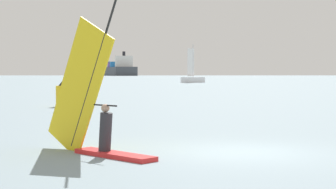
{
  "coord_description": "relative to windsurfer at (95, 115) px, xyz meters",
  "views": [
    {
      "loc": [
        -3.73,
        -14.37,
        2.13
      ],
      "look_at": [
        -1.88,
        1.76,
        1.52
      ],
      "focal_mm": 58.0,
      "sensor_mm": 36.0,
      "label": 1
    }
  ],
  "objects": [
    {
      "name": "ground_plane",
      "position": [
        4.03,
        -0.13,
        -1.03
      ],
      "size": [
        4000.0,
        4000.0,
        0.0
      ],
      "primitive_type": "plane",
      "color": "gray"
    },
    {
      "name": "windsurfer",
      "position": [
        0.0,
        0.0,
        0.0
      ],
      "size": [
        2.95,
        3.47,
        4.28
      ],
      "rotation": [
        0.0,
        0.0,
        5.41
      ],
      "color": "red",
      "rests_on": "ground_plane"
    },
    {
      "name": "cargo_ship",
      "position": [
        15.48,
        810.14,
        7.81
      ],
      "size": [
        53.41,
        203.54,
        33.41
      ],
      "rotation": [
        0.0,
        0.0,
        1.69
      ],
      "color": "#3F444C",
      "rests_on": "ground_plane"
    },
    {
      "name": "distant_headland",
      "position": [
        79.83,
        1328.5,
        17.95
      ],
      "size": [
        1127.22,
        661.96,
        37.97
      ],
      "primitive_type": "cube",
      "rotation": [
        0.0,
        0.0,
        -0.17
      ],
      "color": "#60665B",
      "rests_on": "ground_plane"
    },
    {
      "name": "channel_buoy",
      "position": [
        -2.4,
        21.53,
        -0.2
      ],
      "size": [
        1.15,
        1.15,
        1.88
      ],
      "color": "yellow",
      "rests_on": "ground_plane"
    },
    {
      "name": "small_sailboat",
      "position": [
        22.08,
        120.82,
        -0.07
      ],
      "size": [
        6.54,
        6.0,
        9.69
      ],
      "rotation": [
        0.0,
        0.0,
        0.67
      ],
      "color": "white",
      "rests_on": "ground_plane"
    }
  ]
}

